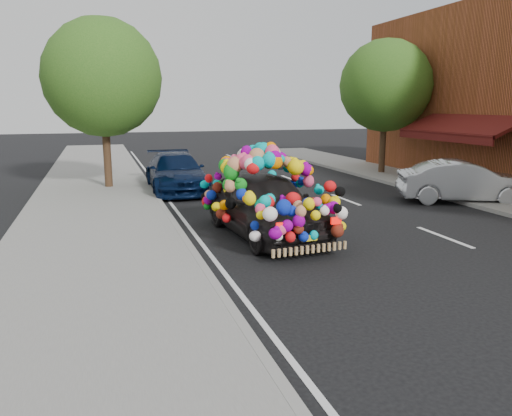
% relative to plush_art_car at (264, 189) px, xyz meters
% --- Properties ---
extents(ground, '(100.00, 100.00, 0.00)m').
position_rel_plush_art_car_xyz_m(ground, '(0.39, -1.50, -1.11)').
color(ground, black).
rests_on(ground, ground).
extents(sidewalk, '(4.00, 60.00, 0.12)m').
position_rel_plush_art_car_xyz_m(sidewalk, '(-3.91, -1.50, -1.05)').
color(sidewalk, gray).
rests_on(sidewalk, ground).
extents(kerb, '(0.15, 60.00, 0.13)m').
position_rel_plush_art_car_xyz_m(kerb, '(-1.96, -1.50, -1.05)').
color(kerb, gray).
rests_on(kerb, ground).
extents(footpath_far, '(3.00, 40.00, 0.12)m').
position_rel_plush_art_car_xyz_m(footpath_far, '(8.59, 1.50, -1.05)').
color(footpath_far, gray).
rests_on(footpath_far, ground).
extents(lane_markings, '(6.00, 50.00, 0.01)m').
position_rel_plush_art_car_xyz_m(lane_markings, '(3.99, -1.50, -1.11)').
color(lane_markings, silver).
rests_on(lane_markings, ground).
extents(tree_near_sidewalk, '(4.20, 4.20, 6.13)m').
position_rel_plush_art_car_xyz_m(tree_near_sidewalk, '(-3.41, 8.00, 2.91)').
color(tree_near_sidewalk, '#332114').
rests_on(tree_near_sidewalk, ground).
extents(tree_far_b, '(4.00, 4.00, 5.90)m').
position_rel_plush_art_car_xyz_m(tree_far_b, '(8.39, 8.50, 2.78)').
color(tree_far_b, '#332114').
rests_on(tree_far_b, ground).
extents(plush_art_car, '(2.54, 4.82, 2.17)m').
position_rel_plush_art_car_xyz_m(plush_art_car, '(0.00, 0.00, 0.00)').
color(plush_art_car, black).
rests_on(plush_art_car, ground).
extents(navy_sedan, '(1.96, 4.73, 1.37)m').
position_rel_plush_art_car_xyz_m(navy_sedan, '(-1.07, 6.93, -0.43)').
color(navy_sedan, black).
rests_on(navy_sedan, ground).
extents(silver_hatchback, '(4.29, 2.94, 1.34)m').
position_rel_plush_art_car_xyz_m(silver_hatchback, '(7.39, 1.97, -0.44)').
color(silver_hatchback, '#B9BCC1').
rests_on(silver_hatchback, ground).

